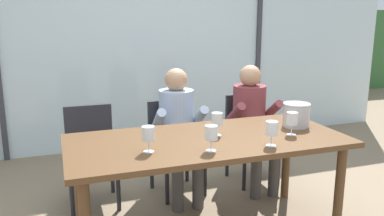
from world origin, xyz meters
name	(u,v)px	position (x,y,z in m)	size (l,w,h in m)	color
ground	(171,183)	(0.00, 1.00, 0.00)	(14.00, 14.00, 0.00)	#847056
window_glass_panel	(140,44)	(0.00, 2.29, 1.30)	(7.23, 0.03, 2.60)	silver
window_mullion_right	(258,42)	(1.63, 2.27, 1.30)	(0.06, 0.06, 2.60)	#38383D
hillside_vineyard	(106,53)	(0.00, 5.80, 0.89)	(13.23, 2.40, 1.79)	#386633
dining_table	(208,149)	(0.00, 0.00, 0.68)	(2.03, 0.92, 0.76)	brown
chair_near_curtain	(91,148)	(-0.77, 0.87, 0.50)	(0.44, 0.44, 0.86)	#232328
chair_left_of_center	(173,139)	(-0.01, 0.87, 0.50)	(0.49, 0.49, 0.86)	#232328
chair_center	(249,131)	(0.80, 0.89, 0.50)	(0.45, 0.45, 0.86)	#232328
person_pale_blue_shirt	(178,125)	(0.00, 0.73, 0.67)	(0.48, 0.62, 1.18)	#9EB2D1
person_maroon_top	(252,118)	(0.75, 0.73, 0.67)	(0.48, 0.62, 1.18)	brown
ice_bucket_primary	(296,114)	(0.79, 0.07, 0.86)	(0.22, 0.22, 0.19)	#B7B7BC
wine_glass_by_left_taster	(217,120)	(0.09, 0.04, 0.88)	(0.08, 0.08, 0.17)	silver
wine_glass_near_bucket	(211,134)	(-0.08, -0.27, 0.88)	(0.08, 0.08, 0.17)	silver
wine_glass_center_pour	(148,135)	(-0.48, -0.16, 0.88)	(0.08, 0.08, 0.17)	silver
wine_glass_by_right_taster	(292,120)	(0.62, -0.13, 0.88)	(0.08, 0.08, 0.17)	silver
wine_glass_spare_empty	(272,129)	(0.35, -0.31, 0.88)	(0.08, 0.08, 0.17)	silver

